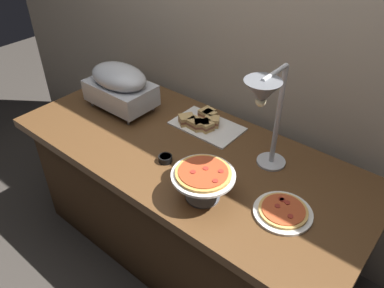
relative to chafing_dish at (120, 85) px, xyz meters
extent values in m
plane|color=#38332D|center=(0.56, -0.07, -0.91)|extent=(8.00, 8.00, 0.00)
cube|color=tan|center=(0.56, 0.43, 0.29)|extent=(4.40, 0.04, 2.40)
cube|color=brown|center=(0.56, -0.07, -0.18)|extent=(1.90, 0.84, 0.05)
cube|color=#3C2715|center=(0.56, -0.07, -0.56)|extent=(1.75, 0.74, 0.71)
cylinder|color=#B7BABF|center=(-0.16, -0.10, -0.13)|extent=(0.01, 0.01, 0.04)
cylinder|color=#B7BABF|center=(0.16, -0.10, -0.13)|extent=(0.01, 0.01, 0.04)
cylinder|color=#B7BABF|center=(-0.16, 0.10, -0.13)|extent=(0.01, 0.01, 0.04)
cylinder|color=#B7BABF|center=(0.16, 0.10, -0.13)|extent=(0.01, 0.01, 0.04)
cube|color=#B7BABF|center=(0.00, 0.00, -0.05)|extent=(0.40, 0.25, 0.12)
ellipsoid|color=#B7BABF|center=(0.00, 0.00, 0.05)|extent=(0.38, 0.24, 0.13)
cylinder|color=#B7BABF|center=(0.95, 0.11, -0.15)|extent=(0.14, 0.14, 0.01)
cylinder|color=#B7BABF|center=(0.95, 0.11, 0.11)|extent=(0.02, 0.02, 0.50)
cylinder|color=#B7BABF|center=(0.95, 0.02, 0.36)|extent=(0.02, 0.18, 0.02)
cone|color=#595B60|center=(0.95, -0.07, 0.31)|extent=(0.15, 0.15, 0.10)
sphere|color=#F9EAB2|center=(0.95, -0.07, 0.27)|extent=(0.04, 0.04, 0.04)
cylinder|color=white|center=(1.16, -0.15, -0.15)|extent=(0.25, 0.25, 0.01)
cylinder|color=#DBA856|center=(1.16, -0.15, -0.13)|extent=(0.20, 0.20, 0.01)
cylinder|color=#B74723|center=(1.16, -0.15, -0.13)|extent=(0.18, 0.18, 0.00)
cylinder|color=maroon|center=(1.13, -0.16, -0.12)|extent=(0.02, 0.02, 0.00)
cylinder|color=maroon|center=(1.20, -0.17, -0.12)|extent=(0.02, 0.02, 0.00)
cylinder|color=maroon|center=(1.12, -0.11, -0.12)|extent=(0.02, 0.02, 0.00)
cylinder|color=maroon|center=(1.13, -0.11, -0.12)|extent=(0.02, 0.02, 0.00)
cylinder|color=maroon|center=(1.15, -0.11, -0.12)|extent=(0.02, 0.02, 0.00)
cylinder|color=#595B60|center=(0.84, -0.29, -0.09)|extent=(0.02, 0.02, 0.12)
cylinder|color=#595B60|center=(0.84, -0.29, -0.15)|extent=(0.15, 0.15, 0.01)
cylinder|color=white|center=(0.84, -0.29, -0.03)|extent=(0.27, 0.27, 0.01)
cylinder|color=#C68E42|center=(0.84, -0.29, -0.02)|extent=(0.24, 0.24, 0.01)
cylinder|color=#AD3D1E|center=(0.84, -0.29, -0.01)|extent=(0.21, 0.21, 0.00)
cylinder|color=maroon|center=(0.81, -0.32, 0.00)|extent=(0.02, 0.02, 0.00)
cylinder|color=maroon|center=(0.92, -0.31, 0.00)|extent=(0.02, 0.02, 0.00)
cylinder|color=maroon|center=(0.90, -0.24, 0.00)|extent=(0.02, 0.02, 0.00)
cylinder|color=maroon|center=(0.84, -0.27, 0.00)|extent=(0.02, 0.02, 0.00)
cube|color=white|center=(0.52, 0.16, -0.15)|extent=(0.38, 0.24, 0.01)
cube|color=tan|center=(0.46, 0.22, -0.13)|extent=(0.08, 0.09, 0.02)
cube|color=brown|center=(0.46, 0.22, -0.12)|extent=(0.08, 0.09, 0.01)
cube|color=tan|center=(0.46, 0.22, -0.10)|extent=(0.08, 0.09, 0.02)
cube|color=tan|center=(0.42, 0.10, -0.13)|extent=(0.10, 0.11, 0.02)
cube|color=brown|center=(0.42, 0.10, -0.12)|extent=(0.10, 0.11, 0.01)
cube|color=tan|center=(0.42, 0.10, -0.10)|extent=(0.10, 0.11, 0.02)
cube|color=tan|center=(0.51, 0.11, -0.13)|extent=(0.10, 0.10, 0.02)
cube|color=brown|center=(0.51, 0.11, -0.12)|extent=(0.10, 0.10, 0.01)
cube|color=tan|center=(0.51, 0.11, -0.10)|extent=(0.10, 0.10, 0.02)
cube|color=tan|center=(0.54, 0.18, -0.13)|extent=(0.10, 0.09, 0.02)
cube|color=brown|center=(0.54, 0.18, -0.12)|extent=(0.10, 0.09, 0.01)
cube|color=tan|center=(0.54, 0.18, -0.10)|extent=(0.10, 0.09, 0.02)
cube|color=tan|center=(0.49, 0.21, -0.13)|extent=(0.07, 0.06, 0.02)
cube|color=brown|center=(0.49, 0.21, -0.12)|extent=(0.07, 0.06, 0.01)
cube|color=tan|center=(0.49, 0.21, -0.10)|extent=(0.07, 0.06, 0.02)
cube|color=tan|center=(0.48, 0.10, -0.13)|extent=(0.09, 0.07, 0.02)
cube|color=brown|center=(0.48, 0.10, -0.12)|extent=(0.09, 0.07, 0.01)
cube|color=tan|center=(0.48, 0.10, -0.10)|extent=(0.09, 0.07, 0.02)
cube|color=tan|center=(0.54, 0.12, -0.13)|extent=(0.09, 0.08, 0.02)
cube|color=brown|center=(0.54, 0.12, -0.12)|extent=(0.09, 0.08, 0.01)
cube|color=tan|center=(0.54, 0.12, -0.10)|extent=(0.09, 0.08, 0.02)
cylinder|color=black|center=(0.55, -0.21, -0.14)|extent=(0.07, 0.07, 0.03)
cylinder|color=maroon|center=(0.55, -0.21, -0.12)|extent=(0.06, 0.06, 0.01)
camera|label=1|loc=(1.57, -1.24, 1.02)|focal=35.48mm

